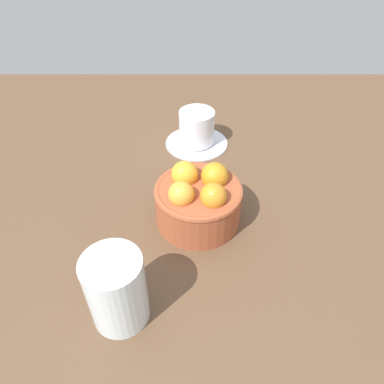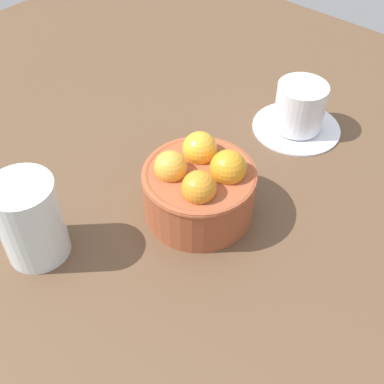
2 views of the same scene
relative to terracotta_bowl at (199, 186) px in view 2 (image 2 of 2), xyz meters
The scene contains 4 objects.
ground_plane 5.91cm from the terracotta_bowl, 106.04° to the right, with size 130.28×113.02×3.42cm, color brown.
terracotta_bowl is the anchor object (origin of this frame).
coffee_cup 21.67cm from the terracotta_bowl, 90.33° to the left, with size 12.64×12.64×7.24cm.
water_glass 19.13cm from the terracotta_bowl, 120.51° to the right, with size 7.01×7.01×10.12cm, color silver.
Camera 2 is at (26.54, -31.55, 44.79)cm, focal length 46.59 mm.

